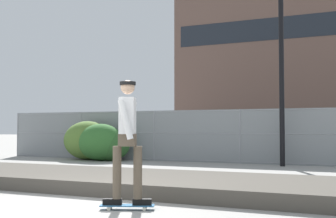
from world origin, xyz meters
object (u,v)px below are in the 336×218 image
(shrub_center, at_px, (101,142))
(skater, at_px, (128,133))
(street_lamp, at_px, (281,25))
(shrub_right, at_px, (110,145))
(parked_car_near, at_px, (156,136))
(shrub_left, at_px, (87,140))
(skateboard, at_px, (127,206))
(parked_car_mid, at_px, (273,137))

(shrub_center, bearing_deg, skater, -54.93)
(street_lamp, height_order, shrub_right, street_lamp)
(parked_car_near, height_order, shrub_left, parked_car_near)
(skateboard, bearing_deg, street_lamp, 84.94)
(parked_car_mid, distance_m, shrub_left, 7.63)
(skateboard, bearing_deg, parked_car_mid, 91.64)
(shrub_right, bearing_deg, shrub_center, -163.49)
(shrub_center, bearing_deg, parked_car_mid, 40.43)
(skateboard, distance_m, parked_car_near, 14.13)
(street_lamp, height_order, parked_car_mid, street_lamp)
(shrub_left, relative_size, shrub_center, 1.08)
(skater, relative_size, street_lamp, 0.25)
(parked_car_near, xyz_separation_m, shrub_center, (-0.06, -4.55, -0.16))
(parked_car_mid, height_order, shrub_left, parked_car_mid)
(shrub_left, bearing_deg, parked_car_near, 79.35)
(parked_car_near, relative_size, parked_car_mid, 1.03)
(parked_car_near, relative_size, shrub_right, 3.03)
(parked_car_mid, xyz_separation_m, shrub_left, (-6.22, -4.42, -0.10))
(skater, relative_size, shrub_left, 0.97)
(parked_car_mid, height_order, shrub_center, parked_car_mid)
(parked_car_near, bearing_deg, skateboard, -65.82)
(shrub_left, xyz_separation_m, shrub_right, (1.11, -0.13, -0.16))
(skateboard, bearing_deg, shrub_left, 127.60)
(shrub_left, bearing_deg, skater, -52.40)
(parked_car_mid, bearing_deg, shrub_right, -138.30)
(parked_car_near, height_order, shrub_center, parked_car_near)
(skater, xyz_separation_m, shrub_right, (-5.48, 8.42, -0.55))
(skater, bearing_deg, shrub_left, 127.60)
(skateboard, height_order, shrub_left, shrub_left)
(skateboard, bearing_deg, parked_car_near, 114.18)
(skateboard, xyz_separation_m, parked_car_mid, (-0.37, 12.97, 0.78))
(skater, bearing_deg, shrub_right, 123.06)
(skater, relative_size, parked_car_mid, 0.42)
(shrub_center, distance_m, shrub_right, 0.39)
(skater, height_order, shrub_center, skater)
(shrub_left, relative_size, shrub_right, 1.27)
(shrub_left, bearing_deg, skateboard, -52.40)
(skater, bearing_deg, skateboard, 90.00)
(parked_car_mid, relative_size, shrub_center, 2.51)
(street_lamp, xyz_separation_m, shrub_left, (-7.35, -0.02, -3.78))
(shrub_center, bearing_deg, parked_car_near, 89.24)
(skater, bearing_deg, parked_car_mid, 91.64)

